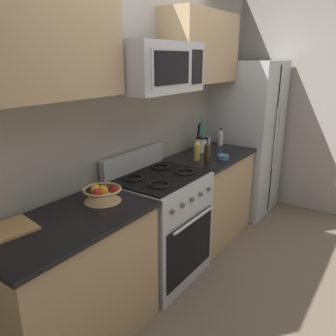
# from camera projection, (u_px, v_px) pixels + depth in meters

# --- Properties ---
(ground_plane) EXTENTS (16.00, 16.00, 0.00)m
(ground_plane) POSITION_uv_depth(u_px,v_px,m) (229.00, 302.00, 2.72)
(ground_plane) COLOR #6B5B4C
(wall_back) EXTENTS (8.00, 0.10, 2.60)m
(wall_back) POSITION_uv_depth(u_px,v_px,m) (124.00, 126.00, 2.90)
(wall_back) COLOR #9E998E
(wall_back) RESTS_ON ground
(counter_left) EXTENTS (1.10, 0.61, 0.91)m
(counter_left) POSITION_uv_depth(u_px,v_px,m) (74.00, 283.00, 2.22)
(counter_left) COLOR tan
(counter_left) RESTS_ON ground
(range_oven) EXTENTS (0.76, 0.65, 1.09)m
(range_oven) POSITION_uv_depth(u_px,v_px,m) (160.00, 225.00, 2.94)
(range_oven) COLOR #B2B5BA
(range_oven) RESTS_ON ground
(counter_right) EXTENTS (0.98, 0.61, 0.91)m
(counter_right) POSITION_uv_depth(u_px,v_px,m) (209.00, 195.00, 3.64)
(counter_right) COLOR tan
(counter_right) RESTS_ON ground
(refrigerator) EXTENTS (0.77, 0.72, 1.82)m
(refrigerator) POSITION_uv_depth(u_px,v_px,m) (246.00, 138.00, 4.18)
(refrigerator) COLOR #B2B5BA
(refrigerator) RESTS_ON ground
(wall_right) EXTENTS (0.10, 8.00, 2.60)m
(wall_right) POSITION_uv_depth(u_px,v_px,m) (317.00, 106.00, 4.08)
(wall_right) COLOR #9E998E
(wall_right) RESTS_ON ground
(microwave) EXTENTS (0.76, 0.44, 0.37)m
(microwave) POSITION_uv_depth(u_px,v_px,m) (156.00, 67.00, 2.56)
(microwave) COLOR #B2B5BA
(upper_cabinets_left) EXTENTS (1.09, 0.34, 0.65)m
(upper_cabinets_left) POSITION_uv_depth(u_px,v_px,m) (31.00, 40.00, 1.84)
(upper_cabinets_left) COLOR tan
(upper_cabinets_right) EXTENTS (0.97, 0.34, 0.65)m
(upper_cabinets_right) POSITION_uv_depth(u_px,v_px,m) (201.00, 48.00, 3.27)
(upper_cabinets_right) COLOR tan
(utensil_crock) EXTENTS (0.18, 0.18, 0.34)m
(utensil_crock) POSITION_uv_depth(u_px,v_px,m) (202.00, 144.00, 3.60)
(utensil_crock) COLOR white
(utensil_crock) RESTS_ON counter_right
(fruit_basket) EXTENTS (0.26, 0.26, 0.11)m
(fruit_basket) POSITION_uv_depth(u_px,v_px,m) (102.00, 194.00, 2.34)
(fruit_basket) COLOR tan
(fruit_basket) RESTS_ON counter_left
(apple_loose) EXTENTS (0.07, 0.07, 0.07)m
(apple_loose) POSITION_uv_depth(u_px,v_px,m) (114.00, 189.00, 2.47)
(apple_loose) COLOR red
(apple_loose) RESTS_ON counter_left
(cutting_board) EXTENTS (0.38, 0.30, 0.02)m
(cutting_board) POSITION_uv_depth(u_px,v_px,m) (2.00, 231.00, 1.92)
(cutting_board) COLOR tan
(cutting_board) RESTS_ON counter_left
(bottle_soy) EXTENTS (0.06, 0.06, 0.22)m
(bottle_soy) POSITION_uv_depth(u_px,v_px,m) (207.00, 152.00, 3.20)
(bottle_soy) COLOR #382314
(bottle_soy) RESTS_ON counter_right
(bottle_oil) EXTENTS (0.06, 0.06, 0.22)m
(bottle_oil) POSITION_uv_depth(u_px,v_px,m) (197.00, 150.00, 3.27)
(bottle_oil) COLOR gold
(bottle_oil) RESTS_ON counter_right
(bottle_vinegar) EXTENTS (0.06, 0.06, 0.19)m
(bottle_vinegar) POSITION_uv_depth(u_px,v_px,m) (220.00, 137.00, 3.84)
(bottle_vinegar) COLOR silver
(bottle_vinegar) RESTS_ON counter_right
(prep_bowl) EXTENTS (0.11, 0.11, 0.04)m
(prep_bowl) POSITION_uv_depth(u_px,v_px,m) (223.00, 157.00, 3.32)
(prep_bowl) COLOR teal
(prep_bowl) RESTS_ON counter_right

